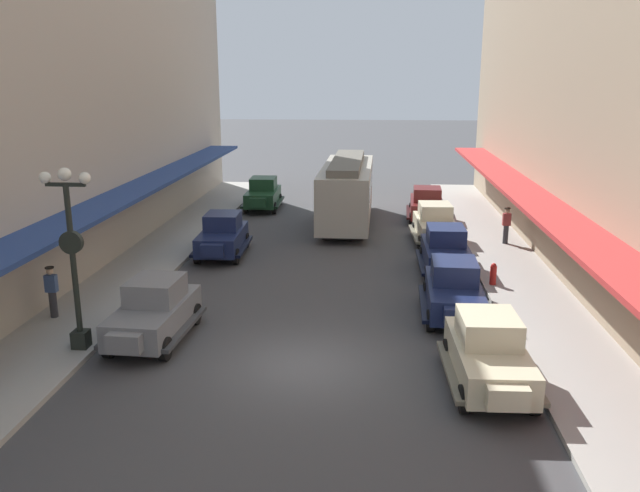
{
  "coord_description": "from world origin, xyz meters",
  "views": [
    {
      "loc": [
        1.76,
        -16.33,
        7.7
      ],
      "look_at": [
        0.0,
        6.0,
        1.8
      ],
      "focal_mm": 36.61,
      "sensor_mm": 36.0,
      "label": 1
    }
  ],
  "objects_px": {
    "parked_car_1": "(446,250)",
    "parked_car_7": "(154,310)",
    "parked_car_4": "(222,234)",
    "pedestrian_0": "(52,291)",
    "lamp_post_with_clock": "(72,252)",
    "parked_car_0": "(489,351)",
    "fire_hydrant": "(493,274)",
    "parked_car_6": "(435,223)",
    "parked_car_2": "(454,289)",
    "parked_car_5": "(427,203)",
    "parked_car_3": "(263,193)",
    "streetcar": "(347,189)",
    "pedestrian_1": "(506,225)"
  },
  "relations": [
    {
      "from": "parked_car_3",
      "to": "parked_car_7",
      "type": "bearing_deg",
      "value": -90.09
    },
    {
      "from": "parked_car_1",
      "to": "parked_car_5",
      "type": "bearing_deg",
      "value": 89.98
    },
    {
      "from": "streetcar",
      "to": "pedestrian_0",
      "type": "distance_m",
      "value": 17.31
    },
    {
      "from": "parked_car_3",
      "to": "parked_car_7",
      "type": "xyz_separation_m",
      "value": [
        -0.03,
        -19.7,
        0.0
      ]
    },
    {
      "from": "parked_car_3",
      "to": "parked_car_0",
      "type": "bearing_deg",
      "value": -66.92
    },
    {
      "from": "parked_car_0",
      "to": "parked_car_6",
      "type": "distance_m",
      "value": 14.68
    },
    {
      "from": "parked_car_0",
      "to": "parked_car_7",
      "type": "height_order",
      "value": "same"
    },
    {
      "from": "parked_car_0",
      "to": "pedestrian_0",
      "type": "bearing_deg",
      "value": 165.13
    },
    {
      "from": "fire_hydrant",
      "to": "pedestrian_1",
      "type": "height_order",
      "value": "pedestrian_1"
    },
    {
      "from": "parked_car_0",
      "to": "parked_car_5",
      "type": "bearing_deg",
      "value": 90.03
    },
    {
      "from": "parked_car_3",
      "to": "streetcar",
      "type": "xyz_separation_m",
      "value": [
        5.07,
        -3.65,
        0.96
      ]
    },
    {
      "from": "parked_car_4",
      "to": "lamp_post_with_clock",
      "type": "relative_size",
      "value": 0.83
    },
    {
      "from": "lamp_post_with_clock",
      "to": "pedestrian_0",
      "type": "distance_m",
      "value": 3.57
    },
    {
      "from": "parked_car_0",
      "to": "parked_car_4",
      "type": "distance_m",
      "value": 15.1
    },
    {
      "from": "parked_car_1",
      "to": "parked_car_3",
      "type": "bearing_deg",
      "value": 127.69
    },
    {
      "from": "pedestrian_0",
      "to": "parked_car_6",
      "type": "bearing_deg",
      "value": 40.46
    },
    {
      "from": "parked_car_6",
      "to": "lamp_post_with_clock",
      "type": "height_order",
      "value": "lamp_post_with_clock"
    },
    {
      "from": "parked_car_7",
      "to": "pedestrian_0",
      "type": "height_order",
      "value": "parked_car_7"
    },
    {
      "from": "parked_car_4",
      "to": "pedestrian_0",
      "type": "distance_m",
      "value": 9.03
    },
    {
      "from": "lamp_post_with_clock",
      "to": "parked_car_6",
      "type": "bearing_deg",
      "value": 50.23
    },
    {
      "from": "lamp_post_with_clock",
      "to": "parked_car_0",
      "type": "bearing_deg",
      "value": -6.17
    },
    {
      "from": "parked_car_0",
      "to": "parked_car_4",
      "type": "bearing_deg",
      "value": 128.91
    },
    {
      "from": "parked_car_4",
      "to": "parked_car_5",
      "type": "distance_m",
      "value": 12.31
    },
    {
      "from": "parked_car_5",
      "to": "fire_hydrant",
      "type": "distance_m",
      "value": 11.71
    },
    {
      "from": "fire_hydrant",
      "to": "parked_car_3",
      "type": "bearing_deg",
      "value": 127.96
    },
    {
      "from": "parked_car_0",
      "to": "parked_car_1",
      "type": "height_order",
      "value": "same"
    },
    {
      "from": "parked_car_1",
      "to": "fire_hydrant",
      "type": "relative_size",
      "value": 5.2
    },
    {
      "from": "parked_car_2",
      "to": "pedestrian_0",
      "type": "bearing_deg",
      "value": -173.42
    },
    {
      "from": "parked_car_3",
      "to": "lamp_post_with_clock",
      "type": "distance_m",
      "value": 20.96
    },
    {
      "from": "parked_car_1",
      "to": "parked_car_7",
      "type": "height_order",
      "value": "same"
    },
    {
      "from": "pedestrian_0",
      "to": "parked_car_1",
      "type": "bearing_deg",
      "value": 26.01
    },
    {
      "from": "parked_car_2",
      "to": "streetcar",
      "type": "distance_m",
      "value": 14.0
    },
    {
      "from": "parked_car_1",
      "to": "parked_car_6",
      "type": "xyz_separation_m",
      "value": [
        0.02,
        4.8,
        0.0
      ]
    },
    {
      "from": "parked_car_4",
      "to": "parked_car_0",
      "type": "bearing_deg",
      "value": -51.09
    },
    {
      "from": "parked_car_0",
      "to": "parked_car_7",
      "type": "bearing_deg",
      "value": 166.3
    },
    {
      "from": "parked_car_7",
      "to": "parked_car_2",
      "type": "bearing_deg",
      "value": 16.35
    },
    {
      "from": "parked_car_6",
      "to": "parked_car_7",
      "type": "distance_m",
      "value": 15.56
    },
    {
      "from": "parked_car_0",
      "to": "parked_car_6",
      "type": "height_order",
      "value": "same"
    },
    {
      "from": "parked_car_3",
      "to": "parked_car_4",
      "type": "height_order",
      "value": "same"
    },
    {
      "from": "parked_car_6",
      "to": "lamp_post_with_clock",
      "type": "relative_size",
      "value": 0.84
    },
    {
      "from": "parked_car_2",
      "to": "fire_hydrant",
      "type": "bearing_deg",
      "value": 59.12
    },
    {
      "from": "pedestrian_0",
      "to": "pedestrian_1",
      "type": "xyz_separation_m",
      "value": [
        16.32,
        10.76,
        0.0
      ]
    },
    {
      "from": "parked_car_5",
      "to": "streetcar",
      "type": "distance_m",
      "value": 4.57
    },
    {
      "from": "lamp_post_with_clock",
      "to": "parked_car_2",
      "type": "bearing_deg",
      "value": 18.96
    },
    {
      "from": "parked_car_5",
      "to": "fire_hydrant",
      "type": "xyz_separation_m",
      "value": [
        1.55,
        -11.6,
        -0.38
      ]
    },
    {
      "from": "parked_car_7",
      "to": "lamp_post_with_clock",
      "type": "distance_m",
      "value": 2.93
    },
    {
      "from": "parked_car_3",
      "to": "parked_car_5",
      "type": "bearing_deg",
      "value": -14.27
    },
    {
      "from": "parked_car_5",
      "to": "streetcar",
      "type": "bearing_deg",
      "value": -163.57
    },
    {
      "from": "parked_car_2",
      "to": "parked_car_7",
      "type": "bearing_deg",
      "value": -163.65
    },
    {
      "from": "parked_car_6",
      "to": "pedestrian_0",
      "type": "height_order",
      "value": "parked_car_6"
    }
  ]
}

